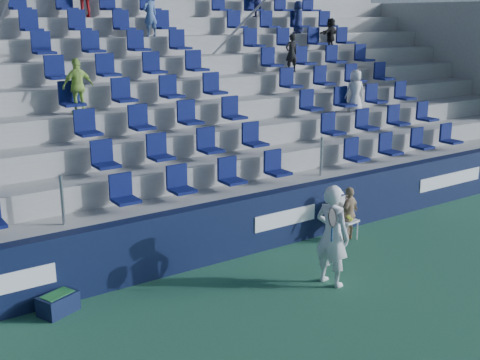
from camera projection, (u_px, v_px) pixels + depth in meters
name	position (u px, v px, depth m)	size (l,w,h in m)	color
ground	(328.00, 322.00, 9.65)	(70.00, 70.00, 0.00)	#2A6244
sponsor_wall	(222.00, 231.00, 12.00)	(24.00, 0.32, 1.20)	#0E1634
grandstand	(116.00, 120.00, 15.64)	(24.00, 8.17, 6.63)	#A3A29D
tennis_player	(332.00, 235.00, 10.78)	(0.69, 0.76, 1.88)	silver
line_judge_chair	(344.00, 215.00, 13.18)	(0.46, 0.47, 0.92)	white
line_judge	(349.00, 214.00, 13.04)	(0.70, 0.29, 1.20)	tan
ball_bin	(58.00, 302.00, 9.89)	(0.71, 0.60, 0.34)	black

